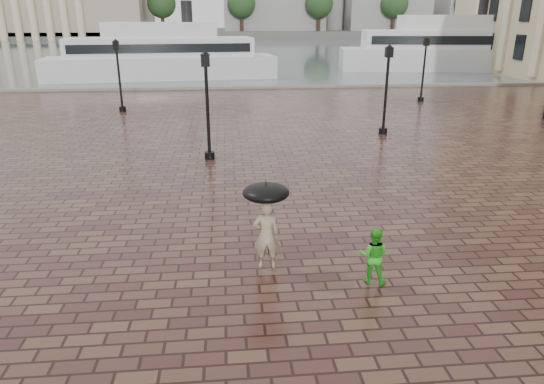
{
  "coord_description": "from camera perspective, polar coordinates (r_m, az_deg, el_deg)",
  "views": [
    {
      "loc": [
        -5.21,
        -10.51,
        5.79
      ],
      "look_at": [
        -4.06,
        1.6,
        1.4
      ],
      "focal_mm": 32.0,
      "sensor_mm": 36.0,
      "label": 1
    }
  ],
  "objects": [
    {
      "name": "child_pedestrian",
      "position": [
        11.37,
        11.84,
        -7.33
      ],
      "size": [
        0.8,
        0.72,
        1.35
      ],
      "primitive_type": "imported",
      "rotation": [
        0.0,
        0.0,
        2.76
      ],
      "color": "green",
      "rests_on": "ground"
    },
    {
      "name": "adult_pedestrian",
      "position": [
        11.69,
        -0.69,
        -5.09
      ],
      "size": [
        0.63,
        0.42,
        1.72
      ],
      "primitive_type": "imported",
      "rotation": [
        0.0,
        0.0,
        3.13
      ],
      "color": "gray",
      "rests_on": "ground"
    },
    {
      "name": "umbrella",
      "position": [
        11.27,
        -0.72,
        -0.08
      ],
      "size": [
        1.1,
        1.1,
        1.15
      ],
      "color": "black",
      "rests_on": "ground"
    },
    {
      "name": "far_shore",
      "position": [
        170.65,
        -3.82,
        18.2
      ],
      "size": [
        300.0,
        60.0,
        2.0
      ],
      "primitive_type": "cube",
      "color": "#4C4C47",
      "rests_on": "ground"
    },
    {
      "name": "harbour_water",
      "position": [
        102.8,
        -2.58,
        16.6
      ],
      "size": [
        240.0,
        240.0,
        0.0
      ],
      "primitive_type": "plane",
      "color": "#454E54",
      "rests_on": "ground"
    },
    {
      "name": "ferry_far",
      "position": [
        61.73,
        20.4,
        15.61
      ],
      "size": [
        25.87,
        9.64,
        8.28
      ],
      "rotation": [
        0.0,
        0.0,
        -0.14
      ],
      "color": "silver",
      "rests_on": "ground"
    },
    {
      "name": "far_trees",
      "position": [
        148.64,
        -3.62,
        21.21
      ],
      "size": [
        188.0,
        8.0,
        13.5
      ],
      "color": "#2D2119",
      "rests_on": "ground"
    },
    {
      "name": "distant_skyline",
      "position": [
        169.18,
        13.9,
        20.56
      ],
      "size": [
        102.5,
        22.0,
        33.0
      ],
      "color": "gray",
      "rests_on": "ground"
    },
    {
      "name": "quay_edge",
      "position": [
        43.22,
        1.62,
        12.14
      ],
      "size": [
        80.0,
        0.6,
        0.3
      ],
      "primitive_type": "cube",
      "color": "slate",
      "rests_on": "ground"
    },
    {
      "name": "ground",
      "position": [
        13.08,
        18.89,
        -7.59
      ],
      "size": [
        300.0,
        300.0,
        0.0
      ],
      "primitive_type": "plane",
      "color": "#361B18",
      "rests_on": "ground"
    },
    {
      "name": "ferry_near",
      "position": [
        51.09,
        -12.83,
        15.35
      ],
      "size": [
        22.83,
        7.95,
        7.33
      ],
      "rotation": [
        0.0,
        0.0,
        0.12
      ],
      "color": "silver",
      "rests_on": "ground"
    },
    {
      "name": "street_lamps",
      "position": [
        28.46,
        2.19,
        12.84
      ],
      "size": [
        21.44,
        14.44,
        4.4
      ],
      "color": "black",
      "rests_on": "ground"
    }
  ]
}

